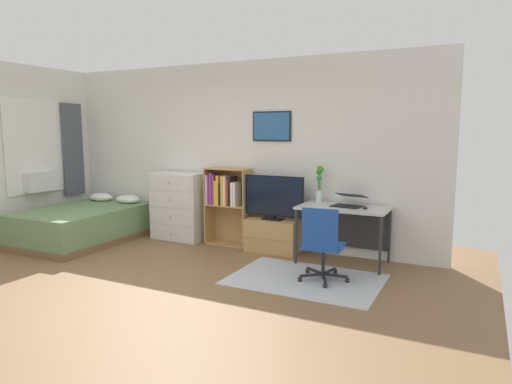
# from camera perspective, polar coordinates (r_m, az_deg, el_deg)

# --- Properties ---
(ground_plane) EXTENTS (7.20, 7.20, 0.00)m
(ground_plane) POSITION_cam_1_polar(r_m,az_deg,el_deg) (5.10, -16.28, -11.97)
(ground_plane) COLOR brown
(wall_back_with_posters) EXTENTS (6.12, 0.09, 2.70)m
(wall_back_with_posters) POSITION_cam_1_polar(r_m,az_deg,el_deg) (6.79, -2.61, 4.87)
(wall_back_with_posters) COLOR silver
(wall_back_with_posters) RESTS_ON ground_plane
(area_rug) EXTENTS (1.70, 1.20, 0.01)m
(area_rug) POSITION_cam_1_polar(r_m,az_deg,el_deg) (5.30, 6.26, -10.90)
(area_rug) COLOR #B2B7BC
(area_rug) RESTS_ON ground_plane
(bed) EXTENTS (1.37, 1.98, 0.65)m
(bed) POSITION_cam_1_polar(r_m,az_deg,el_deg) (7.45, -21.03, -3.83)
(bed) COLOR brown
(bed) RESTS_ON ground_plane
(dresser) EXTENTS (0.83, 0.46, 1.05)m
(dresser) POSITION_cam_1_polar(r_m,az_deg,el_deg) (7.12, -9.75, -1.81)
(dresser) COLOR silver
(dresser) RESTS_ON ground_plane
(bookshelf) EXTENTS (0.67, 0.30, 1.15)m
(bookshelf) POSITION_cam_1_polar(r_m,az_deg,el_deg) (6.69, -3.84, -0.78)
(bookshelf) COLOR tan
(bookshelf) RESTS_ON ground_plane
(tv_stand) EXTENTS (0.76, 0.41, 0.46)m
(tv_stand) POSITION_cam_1_polar(r_m,az_deg,el_deg) (6.38, 2.21, -5.51)
(tv_stand) COLOR tan
(tv_stand) RESTS_ON ground_plane
(television) EXTENTS (0.91, 0.16, 0.62)m
(television) POSITION_cam_1_polar(r_m,az_deg,el_deg) (6.26, 2.15, -0.72)
(television) COLOR black
(television) RESTS_ON tv_stand
(desk) EXTENTS (1.12, 0.64, 0.74)m
(desk) POSITION_cam_1_polar(r_m,az_deg,el_deg) (5.92, 11.22, -2.95)
(desk) COLOR silver
(desk) RESTS_ON ground_plane
(office_chair) EXTENTS (0.57, 0.58, 0.86)m
(office_chair) POSITION_cam_1_polar(r_m,az_deg,el_deg) (5.11, 8.34, -6.36)
(office_chair) COLOR #232326
(office_chair) RESTS_ON ground_plane
(laptop) EXTENTS (0.42, 0.44, 0.16)m
(laptop) POSITION_cam_1_polar(r_m,az_deg,el_deg) (5.88, 11.71, -1.13)
(laptop) COLOR black
(laptop) RESTS_ON desk
(computer_mouse) EXTENTS (0.06, 0.10, 0.03)m
(computer_mouse) POSITION_cam_1_polar(r_m,az_deg,el_deg) (5.69, 13.66, -1.97)
(computer_mouse) COLOR #262628
(computer_mouse) RESTS_ON desk
(bamboo_vase) EXTENTS (0.11, 0.10, 0.49)m
(bamboo_vase) POSITION_cam_1_polar(r_m,az_deg,el_deg) (6.10, 8.02, 1.03)
(bamboo_vase) COLOR silver
(bamboo_vase) RESTS_ON desk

